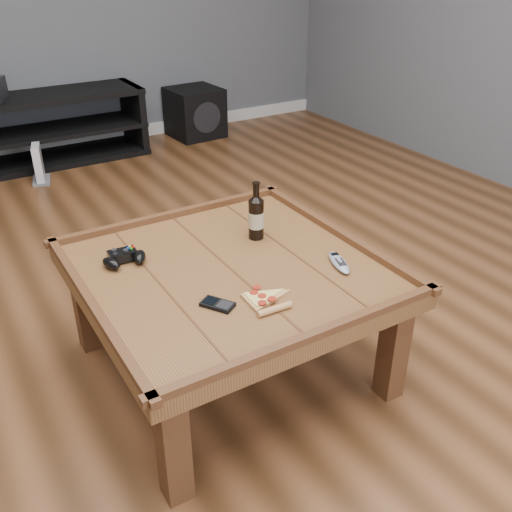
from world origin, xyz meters
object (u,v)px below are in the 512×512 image
media_console (47,130)px  pizza_slice (264,300)px  subwoofer (195,112)px  game_console (39,165)px  game_controller (124,258)px  coffee_table (229,282)px  remote_control (339,262)px  smartphone (218,304)px  beer_bottle (256,216)px

media_console → pizza_slice: bearing=-90.2°
subwoofer → game_console: bearing=-167.3°
media_console → game_controller: (-0.30, -2.53, 0.23)m
coffee_table → remote_control: coffee_table is taller
smartphone → subwoofer: bearing=32.7°
coffee_table → game_console: 2.41m
coffee_table → game_controller: size_ratio=5.96×
coffee_table → media_console: bearing=90.0°
media_console → remote_control: size_ratio=8.37×
media_console → beer_bottle: beer_bottle is taller
coffee_table → pizza_slice: coffee_table is taller
media_console → remote_control: 2.97m
game_controller → smartphone: game_controller is taller
coffee_table → media_console: 2.75m
smartphone → remote_control: 0.49m
subwoofer → game_console: (-1.37, -0.39, -0.08)m
game_console → media_console: bearing=80.3°
game_controller → game_console: (0.14, 2.17, -0.36)m
game_controller → smartphone: 0.44m
coffee_table → remote_control: (0.34, -0.19, 0.07)m
subwoofer → beer_bottle: bearing=-114.2°
coffee_table → media_console: (0.00, 2.75, -0.15)m
pizza_slice → remote_control: bearing=11.9°
game_controller → subwoofer: (1.51, 2.56, -0.27)m
pizza_slice → game_console: size_ratio=0.85×
smartphone → game_console: smartphone is taller
pizza_slice → game_console: bearing=95.8°
smartphone → media_console: bearing=54.4°
game_controller → subwoofer: game_controller is taller
coffee_table → beer_bottle: size_ratio=4.53×
coffee_table → pizza_slice: size_ratio=4.78×
media_console → subwoofer: 1.21m
game_controller → game_console: 2.20m
game_controller → pizza_slice: game_controller is taller
game_controller → pizza_slice: size_ratio=0.80×
pizza_slice → smartphone: size_ratio=1.84×
coffee_table → pizza_slice: (-0.01, -0.25, 0.07)m
beer_bottle → game_controller: beer_bottle is taller
beer_bottle → game_console: size_ratio=0.89×
beer_bottle → media_console: bearing=94.4°
pizza_slice → smartphone: (-0.14, 0.05, -0.00)m
beer_bottle → remote_control: bearing=-67.7°
beer_bottle → game_controller: (-0.50, 0.07, -0.07)m
media_console → subwoofer: media_console is taller
beer_bottle → game_console: 2.31m
game_controller → beer_bottle: bearing=-4.6°
smartphone → game_console: (-0.02, 2.58, -0.34)m
remote_control → game_console: bearing=118.7°
media_console → smartphone: bearing=-92.9°
remote_control → game_controller: bearing=165.2°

